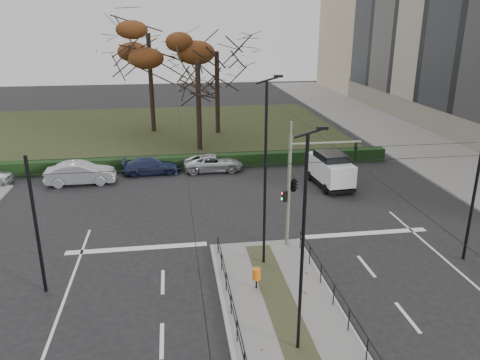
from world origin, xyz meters
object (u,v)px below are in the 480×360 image
(streetlamp_median_far, at_px, (266,173))
(parked_car_third, at_px, (151,166))
(streetlamp_median_near, at_px, (303,245))
(parked_car_second, at_px, (81,173))
(white_van, at_px, (330,169))
(parked_car_fourth, at_px, (213,163))
(rust_tree, at_px, (148,33))
(traffic_light, at_px, (296,183))
(bare_tree_near, at_px, (198,68))
(litter_bin, at_px, (256,274))
(bare_tree_center, at_px, (217,57))

(streetlamp_median_far, xyz_separation_m, parked_car_third, (-5.65, 14.71, -3.91))
(streetlamp_median_near, height_order, parked_car_third, streetlamp_median_near)
(parked_car_second, distance_m, white_van, 17.31)
(white_van, bearing_deg, parked_car_fourth, 149.20)
(rust_tree, bearing_deg, parked_car_second, -106.36)
(traffic_light, xyz_separation_m, rust_tree, (-7.67, 27.11, 6.25))
(streetlamp_median_near, height_order, bare_tree_near, bare_tree_near)
(litter_bin, relative_size, parked_car_fourth, 0.20)
(parked_car_fourth, xyz_separation_m, bare_tree_center, (1.61, 12.29, 6.84))
(traffic_light, distance_m, parked_car_second, 17.00)
(rust_tree, relative_size, bare_tree_center, 1.20)
(parked_car_fourth, bearing_deg, streetlamp_median_near, -177.70)
(parked_car_fourth, height_order, bare_tree_near, bare_tree_near)
(traffic_light, xyz_separation_m, streetlamp_median_near, (-1.83, -7.76, 0.67))
(parked_car_second, xyz_separation_m, white_van, (17.05, -2.93, 0.46))
(streetlamp_median_far, bearing_deg, parked_car_fourth, 93.89)
(parked_car_second, relative_size, rust_tree, 0.37)
(parked_car_fourth, distance_m, white_van, 8.90)
(parked_car_fourth, bearing_deg, bare_tree_center, -7.90)
(streetlamp_median_far, relative_size, white_van, 1.89)
(traffic_light, xyz_separation_m, parked_car_third, (-7.49, 13.04, -2.82))
(litter_bin, bearing_deg, parked_car_second, 122.36)
(parked_car_third, bearing_deg, streetlamp_median_near, -167.46)
(streetlamp_median_far, xyz_separation_m, bare_tree_near, (-1.63, 20.88, 2.54))
(litter_bin, xyz_separation_m, parked_car_fourth, (-0.25, 16.89, -0.17))
(parked_car_third, distance_m, white_van, 13.09)
(rust_tree, distance_m, bare_tree_center, 7.03)
(streetlamp_median_far, bearing_deg, bare_tree_near, 94.45)
(litter_bin, bearing_deg, streetlamp_median_near, -79.26)
(rust_tree, bearing_deg, parked_car_third, -89.27)
(parked_car_third, relative_size, white_van, 0.92)
(streetlamp_median_near, height_order, streetlamp_median_far, streetlamp_median_far)
(bare_tree_center, bearing_deg, parked_car_third, -116.88)
(parked_car_third, bearing_deg, litter_bin, -166.43)
(traffic_light, distance_m, bare_tree_near, 19.87)
(parked_car_second, relative_size, parked_car_third, 1.12)
(streetlamp_median_far, xyz_separation_m, parked_car_fourth, (-1.00, 14.76, -3.90))
(parked_car_third, relative_size, rust_tree, 0.33)
(parked_car_fourth, distance_m, bare_tree_near, 8.91)
(parked_car_fourth, relative_size, bare_tree_center, 0.42)
(streetlamp_median_far, bearing_deg, rust_tree, 101.46)
(litter_bin, height_order, bare_tree_near, bare_tree_near)
(litter_bin, xyz_separation_m, streetlamp_median_near, (0.75, -3.97, 3.31))
(parked_car_second, distance_m, bare_tree_near, 13.30)
(streetlamp_median_near, bearing_deg, parked_car_second, 118.46)
(bare_tree_center, bearing_deg, white_van, -70.32)
(streetlamp_median_far, bearing_deg, parked_car_second, 128.44)
(parked_car_fourth, xyz_separation_m, white_van, (7.63, -4.55, 0.62))
(streetlamp_median_far, height_order, parked_car_third, streetlamp_median_far)
(white_van, distance_m, bare_tree_center, 18.94)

